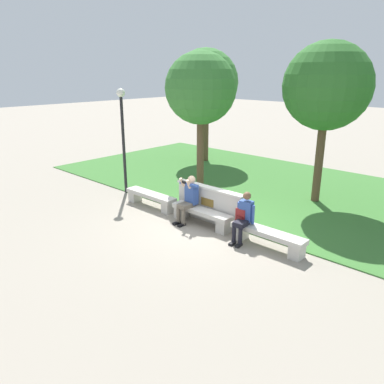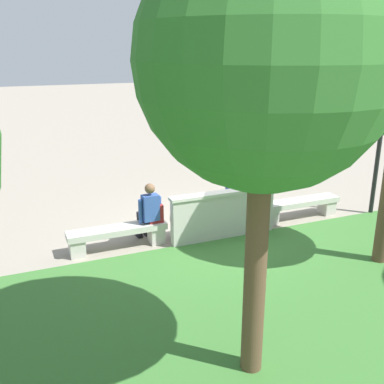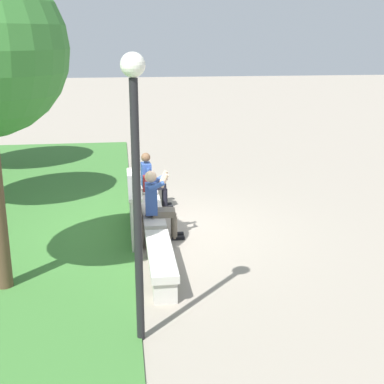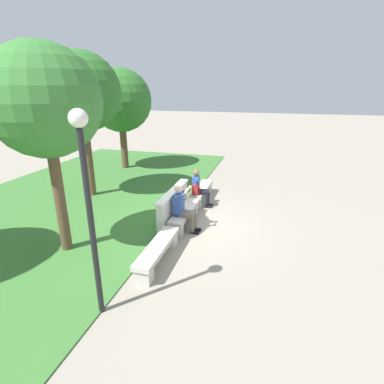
# 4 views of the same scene
# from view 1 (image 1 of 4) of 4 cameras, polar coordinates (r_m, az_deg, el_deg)

# --- Properties ---
(ground_plane) EXTENTS (80.00, 80.00, 0.00)m
(ground_plane) POSITION_cam_1_polar(r_m,az_deg,el_deg) (10.44, 1.43, -4.97)
(ground_plane) COLOR gray
(grass_strip) EXTENTS (18.14, 8.00, 0.03)m
(grass_strip) POSITION_cam_1_polar(r_m,az_deg,el_deg) (13.83, 13.53, 0.43)
(grass_strip) COLOR #3D7533
(grass_strip) RESTS_ON ground
(bench_main) EXTENTS (1.92, 0.40, 0.45)m
(bench_main) POSITION_cam_1_polar(r_m,az_deg,el_deg) (11.73, -6.30, -0.86)
(bench_main) COLOR beige
(bench_main) RESTS_ON ground
(bench_near) EXTENTS (1.92, 0.40, 0.45)m
(bench_near) POSITION_cam_1_polar(r_m,az_deg,el_deg) (10.32, 1.44, -3.44)
(bench_near) COLOR beige
(bench_near) RESTS_ON ground
(bench_mid) EXTENTS (1.92, 0.40, 0.45)m
(bench_mid) POSITION_cam_1_polar(r_m,az_deg,el_deg) (9.18, 11.42, -6.64)
(bench_mid) COLOR beige
(bench_mid) RESTS_ON ground
(backrest_wall_with_plaque) EXTENTS (2.28, 0.24, 1.01)m
(backrest_wall_with_plaque) POSITION_cam_1_polar(r_m,az_deg,el_deg) (10.49, 2.68, -1.84)
(backrest_wall_with_plaque) COLOR beige
(backrest_wall_with_plaque) RESTS_ON ground
(person_photographer) EXTENTS (0.48, 0.73, 1.32)m
(person_photographer) POSITION_cam_1_polar(r_m,az_deg,el_deg) (10.38, -0.52, -0.75)
(person_photographer) COLOR black
(person_photographer) RESTS_ON ground
(person_distant) EXTENTS (0.48, 0.69, 1.26)m
(person_distant) POSITION_cam_1_polar(r_m,az_deg,el_deg) (9.31, 7.92, -3.60)
(person_distant) COLOR black
(person_distant) RESTS_ON ground
(backpack) EXTENTS (0.28, 0.24, 0.43)m
(backpack) POSITION_cam_1_polar(r_m,az_deg,el_deg) (9.45, 7.62, -3.56)
(backpack) COLOR maroon
(backpack) RESTS_ON bench_mid
(tree_behind_wall) EXTENTS (2.92, 2.92, 5.05)m
(tree_behind_wall) POSITION_cam_1_polar(r_m,az_deg,el_deg) (17.36, 2.08, 16.30)
(tree_behind_wall) COLOR brown
(tree_behind_wall) RESTS_ON ground
(tree_left_background) EXTENTS (2.39, 2.39, 4.72)m
(tree_left_background) POSITION_cam_1_polar(r_m,az_deg,el_deg) (12.85, 1.34, 15.42)
(tree_left_background) COLOR brown
(tree_left_background) RESTS_ON ground
(tree_right_background) EXTENTS (2.63, 2.63, 4.95)m
(tree_right_background) POSITION_cam_1_polar(r_m,az_deg,el_deg) (12.25, 19.87, 14.83)
(tree_right_background) COLOR brown
(tree_right_background) RESTS_ON ground
(lamp_post) EXTENTS (0.28, 0.28, 3.53)m
(lamp_post) POSITION_cam_1_polar(r_m,az_deg,el_deg) (12.85, -10.54, 9.94)
(lamp_post) COLOR black
(lamp_post) RESTS_ON ground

